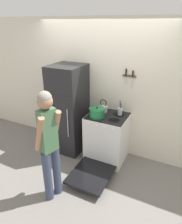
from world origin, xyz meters
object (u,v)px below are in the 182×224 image
stove_range (106,139)px  dutch_oven_pot (97,112)px  person (49,142)px  utensil_jar (120,111)px  refrigerator (69,110)px  tea_kettle (103,108)px

stove_range → dutch_oven_pot: (-0.16, -0.09, 0.54)m
dutch_oven_pot → person: 1.12m
dutch_oven_pot → utensil_jar: (0.34, 0.26, -0.01)m
refrigerator → stove_range: size_ratio=1.27×
refrigerator → dutch_oven_pot: 0.69m
dutch_oven_pot → tea_kettle: bearing=87.3°
stove_range → person: size_ratio=0.82×
tea_kettle → utensil_jar: 0.32m
dutch_oven_pot → tea_kettle: 0.26m
utensil_jar → stove_range: bearing=-135.4°
refrigerator → dutch_oven_pot: (0.67, -0.13, 0.13)m
tea_kettle → person: size_ratio=0.14×
person → refrigerator: bearing=37.3°
stove_range → dutch_oven_pot: 0.57m
stove_range → person: 1.34m
refrigerator → tea_kettle: 0.70m
refrigerator → stove_range: 0.93m
refrigerator → person: (0.46, -1.22, 0.09)m
tea_kettle → person: (-0.23, -1.35, -0.03)m
refrigerator → tea_kettle: size_ratio=7.21×
refrigerator → person: size_ratio=1.03×
tea_kettle → utensil_jar: (0.32, 0.01, -0.00)m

